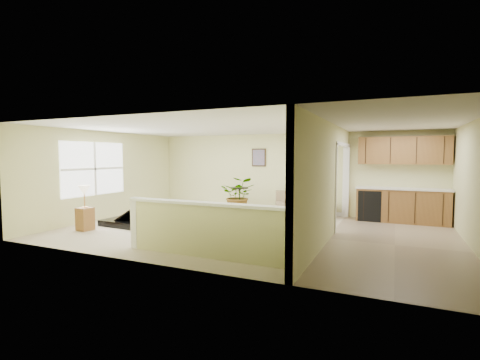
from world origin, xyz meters
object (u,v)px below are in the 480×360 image
at_px(loveseat, 305,204).
at_px(accent_table, 239,197).
at_px(palm_plant, 239,196).
at_px(lamp_stand, 85,211).
at_px(piano_bench, 193,217).
at_px(piano, 140,201).
at_px(small_plant, 320,211).

distance_m(loveseat, accent_table, 2.04).
bearing_deg(palm_plant, lamp_stand, -123.50).
bearing_deg(accent_table, palm_plant, -71.78).
bearing_deg(palm_plant, piano_bench, -96.85).
xyz_separation_m(piano, lamp_stand, (-0.63, -1.23, -0.13)).
xyz_separation_m(palm_plant, lamp_stand, (-2.43, -3.68, -0.10)).
bearing_deg(piano_bench, loveseat, 50.88).
xyz_separation_m(piano_bench, lamp_stand, (-2.17, -1.45, 0.22)).
height_order(accent_table, small_plant, accent_table).
height_order(small_plant, lamp_stand, lamp_stand).
distance_m(accent_table, lamp_stand, 4.53).
bearing_deg(loveseat, palm_plant, 173.78).
bearing_deg(loveseat, small_plant, -48.95).
height_order(loveseat, lamp_stand, lamp_stand).
bearing_deg(small_plant, loveseat, 151.79).
bearing_deg(small_plant, piano, -147.93).
xyz_separation_m(loveseat, small_plant, (0.51, -0.27, -0.15)).
bearing_deg(small_plant, lamp_stand, -141.40).
distance_m(piano, palm_plant, 3.04).
bearing_deg(piano_bench, lamp_stand, -146.13).
xyz_separation_m(loveseat, lamp_stand, (-4.39, -4.18, 0.10)).
bearing_deg(piano_bench, palm_plant, 83.15).
bearing_deg(lamp_stand, small_plant, 38.60).
xyz_separation_m(piano, accent_table, (1.75, 2.63, -0.07)).
bearing_deg(lamp_stand, palm_plant, 56.50).
bearing_deg(palm_plant, piano, -126.49).
distance_m(palm_plant, small_plant, 2.50).
distance_m(loveseat, palm_plant, 2.03).
relative_size(accent_table, palm_plant, 0.66).
bearing_deg(lamp_stand, piano_bench, 33.87).
height_order(loveseat, palm_plant, palm_plant).
xyz_separation_m(accent_table, lamp_stand, (-2.37, -3.86, -0.06)).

